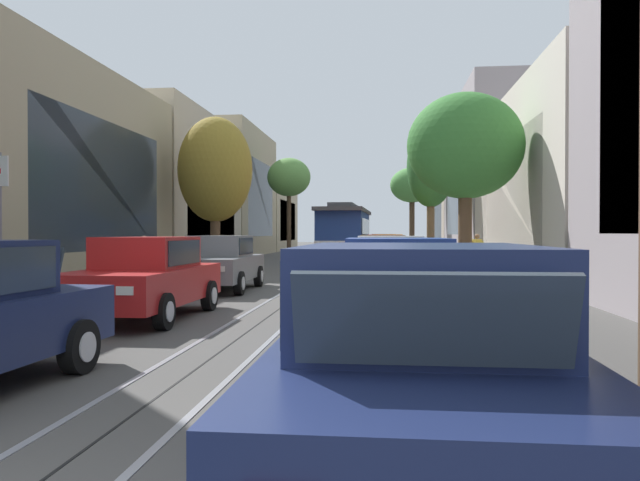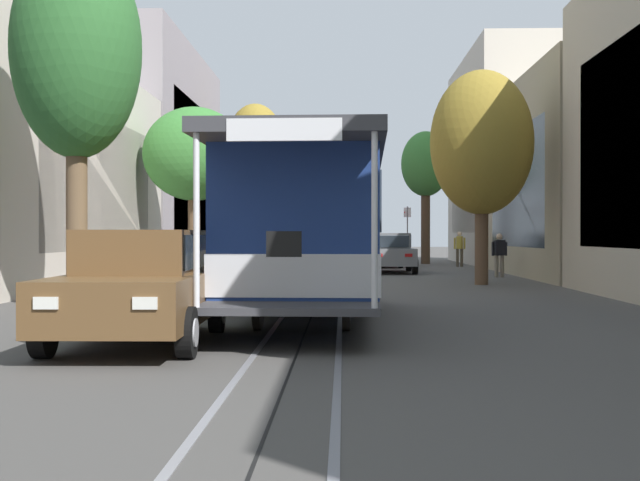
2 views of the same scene
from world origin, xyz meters
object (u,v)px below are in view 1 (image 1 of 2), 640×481
at_px(parked_car_red_second_left, 146,277).
at_px(street_tree_kerb_right_mid, 431,168).
at_px(parked_car_white_mid_right, 388,268).
at_px(street_sign_post, 0,223).
at_px(parked_car_navy_near_right, 418,361).
at_px(parked_car_brown_far_right, 384,246).
at_px(parked_car_brown_fourth_right, 383,258).
at_px(street_tree_kerb_right_fourth, 412,186).
at_px(parked_car_blue_second_right, 396,289).
at_px(parked_car_red_fifth_right, 385,252).
at_px(motorcycle_with_rider, 317,328).
at_px(pedestrian_on_right_pavement, 144,255).
at_px(street_tree_kerb_right_second, 465,147).
at_px(street_tree_kerb_left_second, 215,170).
at_px(parked_car_yellow_sixth_right, 387,249).
at_px(parked_car_grey_mid_left, 220,263).
at_px(street_tree_kerb_left_mid, 289,178).
at_px(pedestrian_on_left_pavement, 477,250).
at_px(cable_car_trolley, 345,233).

height_order(parked_car_red_second_left, street_tree_kerb_right_mid, street_tree_kerb_right_mid).
xyz_separation_m(parked_car_white_mid_right, street_sign_post, (-6.16, -5.86, 1.01)).
relative_size(parked_car_navy_near_right, parked_car_brown_far_right, 1.00).
distance_m(parked_car_brown_fourth_right, street_tree_kerb_right_fourth, 27.14).
distance_m(parked_car_brown_far_right, street_tree_kerb_right_mid, 7.16).
distance_m(parked_car_blue_second_right, parked_car_red_fifth_right, 17.71).
relative_size(parked_car_red_fifth_right, motorcycle_with_rider, 2.22).
height_order(parked_car_red_second_left, street_tree_kerb_right_fourth, street_tree_kerb_right_fourth).
bearing_deg(parked_car_brown_far_right, street_tree_kerb_right_mid, -63.12).
bearing_deg(street_tree_kerb_right_fourth, parked_car_red_second_left, -100.47).
distance_m(street_tree_kerb_right_mid, pedestrian_on_right_pavement, 17.46).
bearing_deg(street_tree_kerb_right_second, street_tree_kerb_left_second, 153.35).
relative_size(parked_car_yellow_sixth_right, parked_car_brown_far_right, 1.00).
height_order(parked_car_red_second_left, motorcycle_with_rider, parked_car_red_second_left).
height_order(parked_car_grey_mid_left, pedestrian_on_right_pavement, parked_car_grey_mid_left).
distance_m(parked_car_red_second_left, street_tree_kerb_right_second, 11.92).
xyz_separation_m(parked_car_blue_second_right, motorcycle_with_rider, (-0.81, -3.61, -0.03)).
distance_m(street_tree_kerb_left_mid, pedestrian_on_left_pavement, 20.09).
bearing_deg(parked_car_blue_second_right, street_tree_kerb_left_second, 114.76).
relative_size(parked_car_navy_near_right, cable_car_trolley, 0.48).
bearing_deg(street_tree_kerb_right_fourth, parked_car_brown_fourth_right, -94.63).
xyz_separation_m(street_tree_kerb_left_second, street_tree_kerb_right_mid, (9.57, 8.63, 0.91)).
bearing_deg(street_tree_kerb_left_mid, street_tree_kerb_right_second, -67.66).
height_order(parked_car_brown_far_right, street_tree_kerb_left_second, street_tree_kerb_left_second).
distance_m(parked_car_navy_near_right, street_tree_kerb_right_fourth, 43.93).
bearing_deg(parked_car_grey_mid_left, street_tree_kerb_right_fourth, 77.37).
relative_size(parked_car_grey_mid_left, pedestrian_on_left_pavement, 2.71).
bearing_deg(street_tree_kerb_right_fourth, pedestrian_on_right_pavement, -111.29).
xyz_separation_m(parked_car_yellow_sixth_right, street_sign_post, (-6.23, -23.65, 1.01)).
distance_m(parked_car_red_second_left, pedestrian_on_left_pavement, 17.41).
height_order(parked_car_grey_mid_left, parked_car_red_fifth_right, same).
bearing_deg(street_tree_kerb_left_second, street_tree_kerb_left_mid, 89.00).
height_order(parked_car_grey_mid_left, street_tree_kerb_left_mid, street_tree_kerb_left_mid).
bearing_deg(motorcycle_with_rider, pedestrian_on_right_pavement, 117.39).
height_order(parked_car_white_mid_right, street_tree_kerb_right_fourth, street_tree_kerb_right_fourth).
distance_m(parked_car_blue_second_right, street_sign_post, 6.33).
height_order(parked_car_navy_near_right, pedestrian_on_right_pavement, parked_car_navy_near_right).
relative_size(parked_car_navy_near_right, street_tree_kerb_right_fourth, 0.65).
xyz_separation_m(parked_car_red_second_left, parked_car_brown_far_right, (4.55, 27.29, 0.00)).
relative_size(parked_car_red_second_left, street_tree_kerb_left_second, 0.67).
bearing_deg(motorcycle_with_rider, parked_car_navy_near_right, -61.52).
xyz_separation_m(street_tree_kerb_left_second, pedestrian_on_right_pavement, (-1.36, -4.29, -3.41)).
bearing_deg(pedestrian_on_left_pavement, parked_car_blue_second_right, -102.26).
height_order(parked_car_red_second_left, street_tree_kerb_left_second, street_tree_kerb_left_second).
bearing_deg(parked_car_navy_near_right, parked_car_white_mid_right, 90.66).
bearing_deg(motorcycle_with_rider, parked_car_brown_far_right, 89.00).
distance_m(parked_car_white_mid_right, parked_car_red_fifth_right, 12.08).
distance_m(parked_car_red_fifth_right, street_tree_kerb_right_fourth, 21.34).
relative_size(street_tree_kerb_right_fourth, motorcycle_with_rider, 3.41).
distance_m(street_tree_kerb_left_mid, street_tree_kerb_right_fourth, 10.12).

